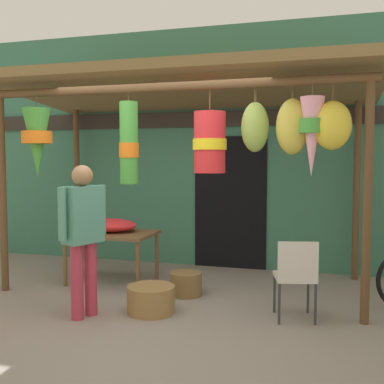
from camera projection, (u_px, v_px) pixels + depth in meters
The scene contains 9 objects.
ground_plane at pixel (151, 311), 5.07m from camera, with size 30.00×30.00×0.00m, color gray.
shop_facade at pixel (207, 148), 7.23m from camera, with size 9.91×0.29×3.65m.
market_stall_canopy at pixel (189, 103), 5.76m from camera, with size 4.78×2.30×2.73m.
display_table at pixel (112, 238), 6.21m from camera, with size 1.12×0.77×0.68m.
flower_heap_on_table at pixel (109, 225), 6.26m from camera, with size 0.80×0.56×0.17m.
folding_chair at pixel (296, 273), 4.74m from camera, with size 0.48×0.48×0.84m.
wicker_basket_by_table at pixel (151, 299), 5.03m from camera, with size 0.51×0.51×0.29m, color olive.
wicker_basket_spare at pixel (186, 284), 5.67m from camera, with size 0.39×0.39×0.28m, color brown.
customer_foreground at pixel (83, 228), 4.83m from camera, with size 0.36×0.56×1.60m.
Camera 1 is at (1.81, -4.64, 1.66)m, focal length 43.51 mm.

